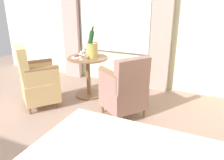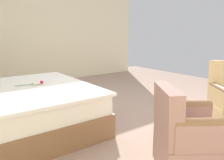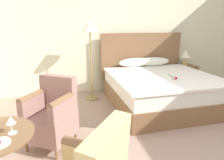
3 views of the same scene
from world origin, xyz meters
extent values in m
plane|color=tan|center=(0.00, 0.00, 0.00)|extent=(7.82, 7.82, 0.00)
cube|color=beige|center=(3.22, 0.00, 1.56)|extent=(0.12, 5.79, 3.12)
cube|color=brown|center=(0.18, 1.66, 0.16)|extent=(1.88, 1.96, 0.32)
cube|color=white|center=(0.18, 1.66, 0.45)|extent=(1.82, 1.91, 0.25)
cube|color=white|center=(0.18, 1.60, 0.59)|extent=(1.91, 1.85, 0.04)
cylinder|color=#2D6628|center=(0.28, 1.45, 0.63)|extent=(0.06, 0.36, 0.01)
sphere|color=red|center=(0.25, 1.27, 0.64)|extent=(0.05, 0.05, 0.05)
ellipsoid|color=#33702D|center=(0.28, 1.39, 0.63)|extent=(0.04, 0.05, 0.01)
cube|color=white|center=(0.25, 1.33, 0.63)|extent=(0.08, 0.11, 0.00)
cube|color=#9C7269|center=(-1.87, 0.72, 0.30)|extent=(0.73, 0.73, 0.32)
cube|color=#9C7269|center=(-1.75, 0.89, 0.68)|extent=(0.49, 0.40, 0.46)
cube|color=#9C7269|center=(-2.06, 0.82, 0.57)|extent=(0.35, 0.44, 0.23)
cylinder|color=brown|center=(-2.06, 0.82, 0.68)|extent=(0.35, 0.44, 0.09)
cube|color=#9C7269|center=(-1.70, 0.58, 0.57)|extent=(0.35, 0.44, 0.23)
cylinder|color=brown|center=(-1.70, 0.58, 0.68)|extent=(0.35, 0.44, 0.09)
cylinder|color=brown|center=(-1.66, -0.28, 0.05)|extent=(0.04, 0.04, 0.10)
cylinder|color=brown|center=(-1.32, -0.55, 0.05)|extent=(0.04, 0.04, 0.10)
cube|color=#DBBB7F|center=(-1.51, -0.41, 0.54)|extent=(0.43, 0.36, 0.24)
cylinder|color=brown|center=(-1.51, -0.41, 0.66)|extent=(0.43, 0.36, 0.09)
camera|label=1|loc=(0.81, 1.76, 1.60)|focal=35.00mm
camera|label=2|loc=(-2.86, 2.29, 1.34)|focal=35.00mm
camera|label=3|loc=(-1.68, -1.72, 1.56)|focal=32.00mm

